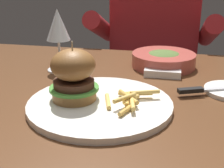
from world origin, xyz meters
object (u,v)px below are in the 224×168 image
at_px(table_knife, 211,89).
at_px(diner_person, 153,74).
at_px(main_plate, 100,104).
at_px(wine_glass, 58,27).
at_px(soup_bowl, 163,59).
at_px(butter_dish, 163,71).
at_px(burger_sandwich, 74,75).

relative_size(table_knife, diner_person, 0.17).
distance_m(main_plate, wine_glass, 0.31).
height_order(main_plate, diner_person, diner_person).
relative_size(wine_glass, table_knife, 0.90).
xyz_separation_m(wine_glass, diner_person, (0.23, 0.54, -0.30)).
relative_size(wine_glass, soup_bowl, 0.94).
bearing_deg(diner_person, wine_glass, -113.04).
height_order(wine_glass, butter_dish, wine_glass).
distance_m(butter_dish, soup_bowl, 0.08).
xyz_separation_m(burger_sandwich, wine_glass, (-0.12, 0.22, 0.06)).
xyz_separation_m(wine_glass, butter_dish, (0.29, 0.02, -0.11)).
distance_m(main_plate, table_knife, 0.27).
xyz_separation_m(main_plate, butter_dish, (0.12, 0.24, 0.00)).
bearing_deg(diner_person, table_knife, -74.10).
distance_m(burger_sandwich, butter_dish, 0.31).
height_order(butter_dish, soup_bowl, soup_bowl).
relative_size(main_plate, table_knife, 1.58).
height_order(burger_sandwich, soup_bowl, burger_sandwich).
distance_m(butter_dish, diner_person, 0.56).
distance_m(main_plate, diner_person, 0.79).
bearing_deg(wine_glass, main_plate, -52.23).
height_order(wine_glass, diner_person, diner_person).
bearing_deg(soup_bowl, diner_person, 97.69).
bearing_deg(wine_glass, diner_person, 66.96).
bearing_deg(wine_glass, soup_bowl, 18.39).
xyz_separation_m(table_knife, soup_bowl, (-0.12, 0.20, 0.01)).
distance_m(wine_glass, soup_bowl, 0.32).
distance_m(burger_sandwich, table_knife, 0.33).
bearing_deg(burger_sandwich, table_knife, 22.38).
bearing_deg(table_knife, butter_dish, 134.81).
bearing_deg(diner_person, soup_bowl, -82.31).
height_order(table_knife, butter_dish, butter_dish).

